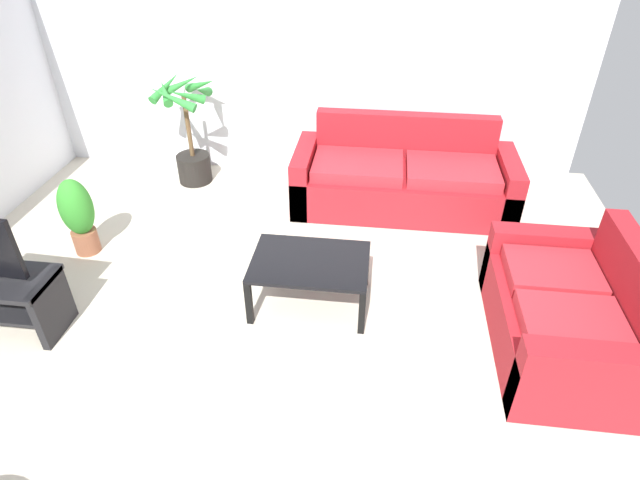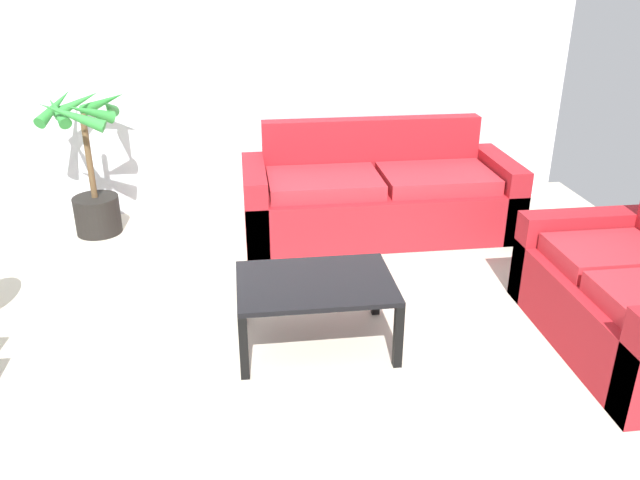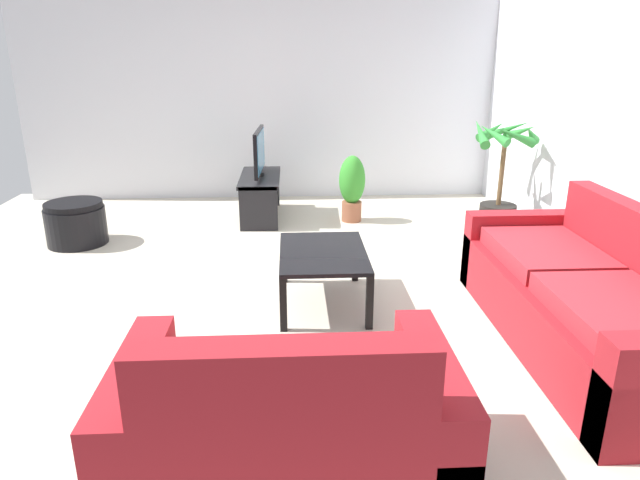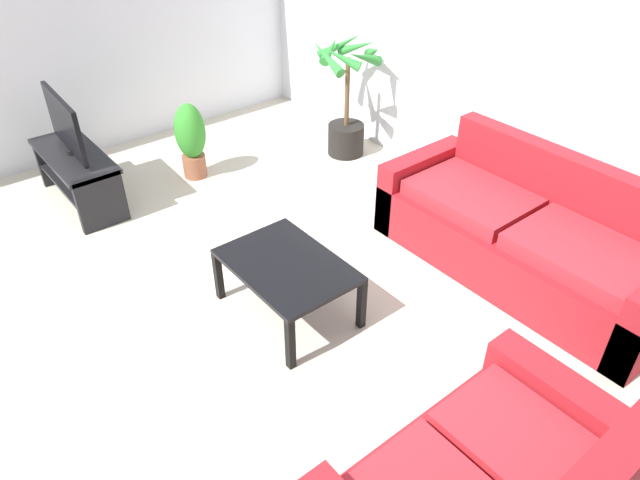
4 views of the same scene
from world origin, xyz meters
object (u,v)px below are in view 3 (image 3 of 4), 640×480
couch_loveseat (287,428)px  potted_plant_small (352,186)px  ottoman (76,223)px  couch_main (587,303)px  potted_palm (500,185)px  tv_stand (261,190)px  coffee_table (323,258)px  tv (259,152)px

couch_loveseat → potted_plant_small: size_ratio=1.95×
ottoman → couch_main: bearing=60.7°
couch_loveseat → potted_palm: bearing=147.9°
couch_main → potted_plant_small: size_ratio=3.00×
couch_main → potted_palm: bearing=173.6°
tv_stand → coffee_table: (2.39, 0.58, 0.05)m
coffee_table → potted_palm: size_ratio=0.76×
couch_loveseat → tv_stand: (-4.29, -0.31, 0.02)m
potted_palm → couch_main: bearing=-6.4°
couch_main → tv_stand: (-3.14, -2.26, 0.02)m
couch_main → tv_stand: 3.87m
tv_stand → potted_palm: potted_palm is taller
potted_palm → potted_plant_small: size_ratio=1.61×
coffee_table → potted_plant_small: 2.23m
couch_loveseat → potted_plant_small: 4.15m
couch_main → potted_plant_small: 3.18m
coffee_table → potted_palm: potted_palm is taller
tv_stand → coffee_table: bearing=13.7°
coffee_table → ottoman: ottoman is taller
potted_plant_small → tv: bearing=-101.3°
tv_stand → potted_plant_small: size_ratio=1.46×
couch_main → coffee_table: (-0.74, -1.68, 0.07)m
tv_stand → potted_palm: 2.65m
tv → potted_palm: size_ratio=0.72×
tv → potted_plant_small: tv is taller
couch_main → potted_palm: size_ratio=1.86×
tv_stand → potted_palm: (0.76, 2.53, 0.21)m
couch_main → tv_stand: couch_main is taller
coffee_table → ottoman: bearing=-122.7°
couch_loveseat → tv_stand: size_ratio=1.33×
potted_palm → potted_plant_small: (-0.56, -1.49, -0.12)m
couch_main → potted_plant_small: (-2.93, -1.22, 0.10)m
coffee_table → ottoman: (-1.54, -2.40, -0.16)m
potted_palm → coffee_table: bearing=-50.0°
couch_loveseat → ottoman: bearing=-148.3°
couch_main → potted_plant_small: bearing=-157.3°
couch_loveseat → coffee_table: size_ratio=1.59×
couch_main → tv_stand: size_ratio=2.05×
couch_loveseat → coffee_table: (-1.90, 0.27, 0.08)m
ottoman → potted_plant_small: bearing=102.7°
tv_stand → tv: 0.45m
potted_palm → ottoman: bearing=-88.8°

